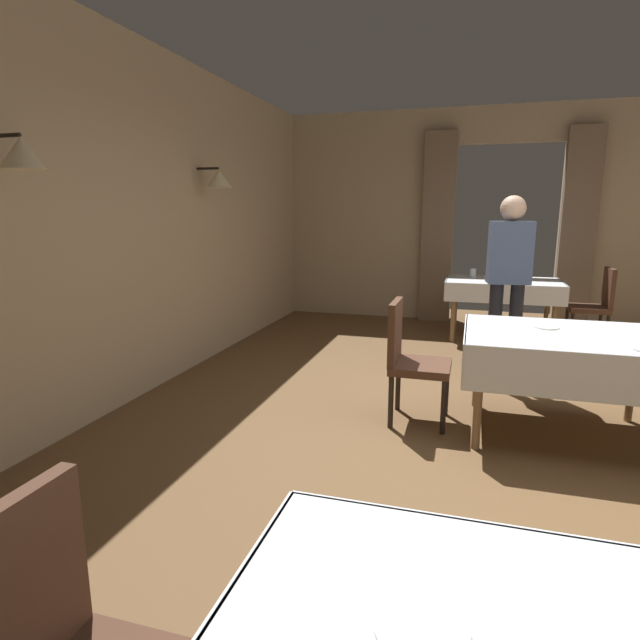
# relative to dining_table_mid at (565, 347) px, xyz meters

# --- Properties ---
(ground) EXTENTS (10.08, 10.08, 0.00)m
(ground) POSITION_rel_dining_table_mid_xyz_m (-0.24, -0.19, -0.65)
(ground) COLOR brown
(wall_left) EXTENTS (0.49, 8.40, 3.00)m
(wall_left) POSITION_rel_dining_table_mid_xyz_m (-3.44, -0.19, 0.85)
(wall_left) COLOR tan
(wall_left) RESTS_ON ground
(wall_back) EXTENTS (6.40, 0.27, 3.00)m
(wall_back) POSITION_rel_dining_table_mid_xyz_m (-0.24, 3.99, 0.87)
(wall_back) COLOR tan
(wall_back) RESTS_ON ground
(dining_table_mid) EXTENTS (1.36, 1.06, 0.75)m
(dining_table_mid) POSITION_rel_dining_table_mid_xyz_m (0.00, 0.00, 0.00)
(dining_table_mid) COLOR olive
(dining_table_mid) RESTS_ON ground
(dining_table_far) EXTENTS (1.38, 0.90, 0.75)m
(dining_table_far) POSITION_rel_dining_table_mid_xyz_m (-0.27, 2.91, 0.01)
(dining_table_far) COLOR olive
(dining_table_far) RESTS_ON ground
(chair_mid_left) EXTENTS (0.44, 0.44, 0.93)m
(chair_mid_left) POSITION_rel_dining_table_mid_xyz_m (-1.07, -0.04, -0.14)
(chair_mid_left) COLOR black
(chair_mid_left) RESTS_ON ground
(chair_far_right) EXTENTS (0.44, 0.44, 0.93)m
(chair_far_right) POSITION_rel_dining_table_mid_xyz_m (0.80, 2.95, -0.14)
(chair_far_right) COLOR black
(chair_far_right) RESTS_ON ground
(plate_near_a) EXTENTS (0.19, 0.19, 0.01)m
(plate_near_a) POSITION_rel_dining_table_mid_xyz_m (-0.71, -2.94, 0.10)
(plate_near_a) COLOR white
(plate_near_a) RESTS_ON dining_table_near
(plate_mid_b) EXTENTS (0.18, 0.18, 0.01)m
(plate_mid_b) POSITION_rel_dining_table_mid_xyz_m (-0.11, 0.15, 0.10)
(plate_mid_b) COLOR white
(plate_mid_b) RESTS_ON dining_table_mid
(plate_far_a) EXTENTS (0.24, 0.24, 0.01)m
(plate_far_a) POSITION_rel_dining_table_mid_xyz_m (-0.12, 2.76, 0.10)
(plate_far_a) COLOR white
(plate_far_a) RESTS_ON dining_table_far
(plate_far_b) EXTENTS (0.23, 0.23, 0.01)m
(plate_far_b) POSITION_rel_dining_table_mid_xyz_m (-0.41, 3.20, 0.10)
(plate_far_b) COLOR white
(plate_far_b) RESTS_ON dining_table_far
(glass_far_c) EXTENTS (0.08, 0.08, 0.12)m
(glass_far_c) POSITION_rel_dining_table_mid_xyz_m (-0.64, 3.08, 0.15)
(glass_far_c) COLOR silver
(glass_far_c) RESTS_ON dining_table_far
(glass_far_d) EXTENTS (0.06, 0.06, 0.11)m
(glass_far_d) POSITION_rel_dining_table_mid_xyz_m (-0.03, 3.03, 0.15)
(glass_far_d) COLOR silver
(glass_far_d) RESTS_ON dining_table_far
(person_waiter_by_doorway) EXTENTS (0.39, 0.27, 1.72)m
(person_waiter_by_doorway) POSITION_rel_dining_table_mid_xyz_m (-0.34, 1.06, 0.37)
(person_waiter_by_doorway) COLOR black
(person_waiter_by_doorway) RESTS_ON ground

